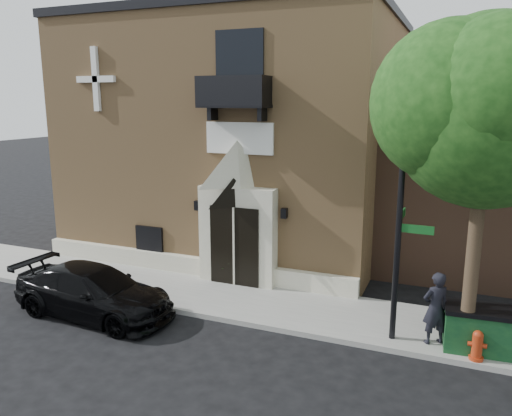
{
  "coord_description": "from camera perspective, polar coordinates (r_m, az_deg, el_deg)",
  "views": [
    {
      "loc": [
        5.55,
        -11.6,
        6.08
      ],
      "look_at": [
        -0.05,
        2.0,
        2.9
      ],
      "focal_mm": 35.0,
      "sensor_mm": 36.0,
      "label": 1
    }
  ],
  "objects": [
    {
      "name": "dumpster",
      "position": [
        13.47,
        24.22,
        -12.47
      ],
      "size": [
        1.72,
        1.05,
        1.08
      ],
      "rotation": [
        0.0,
        0.0,
        0.07
      ],
      "color": "#0E341B",
      "rests_on": "sidewalk"
    },
    {
      "name": "black_sedan",
      "position": [
        15.21,
        -18.08,
        -9.08
      ],
      "size": [
        5.02,
        2.26,
        1.43
      ],
      "primitive_type": "imported",
      "rotation": [
        0.0,
        0.0,
        1.52
      ],
      "color": "black",
      "rests_on": "ground"
    },
    {
      "name": "street_tree_left",
      "position": [
        11.96,
        25.06,
        10.06
      ],
      "size": [
        4.97,
        4.38,
        7.77
      ],
      "color": "#38281C",
      "rests_on": "sidewalk"
    },
    {
      "name": "church",
      "position": [
        21.38,
        -1.22,
        8.35
      ],
      "size": [
        12.2,
        11.01,
        9.3
      ],
      "color": "#AB8051",
      "rests_on": "ground"
    },
    {
      "name": "sidewalk",
      "position": [
        15.11,
        3.01,
        -11.21
      ],
      "size": [
        42.0,
        3.0,
        0.15
      ],
      "primitive_type": "cube",
      "color": "gray",
      "rests_on": "ground"
    },
    {
      "name": "street_sign",
      "position": [
        12.63,
        16.08,
        -2.46
      ],
      "size": [
        0.9,
        0.9,
        5.63
      ],
      "rotation": [
        0.0,
        0.0,
        -0.05
      ],
      "color": "black",
      "rests_on": "sidewalk"
    },
    {
      "name": "fire_hydrant",
      "position": [
        13.07,
        23.95,
        -14.15
      ],
      "size": [
        0.41,
        0.33,
        0.73
      ],
      "color": "#A12E11",
      "rests_on": "sidewalk"
    },
    {
      "name": "ground",
      "position": [
        14.23,
        -2.97,
        -13.1
      ],
      "size": [
        120.0,
        120.0,
        0.0
      ],
      "primitive_type": "plane",
      "color": "black",
      "rests_on": "ground"
    },
    {
      "name": "pedestrian_near",
      "position": [
        13.27,
        19.82,
        -10.71
      ],
      "size": [
        0.81,
        0.74,
        1.85
      ],
      "primitive_type": "imported",
      "rotation": [
        0.0,
        0.0,
        3.71
      ],
      "color": "black",
      "rests_on": "sidewalk"
    },
    {
      "name": "planter",
      "position": [
        16.78,
        -2.94,
        -7.22
      ],
      "size": [
        0.75,
        0.69,
        0.7
      ],
      "primitive_type": "imported",
      "rotation": [
        0.0,
        0.0,
        0.26
      ],
      "color": "#3F5F30",
      "rests_on": "sidewalk"
    }
  ]
}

